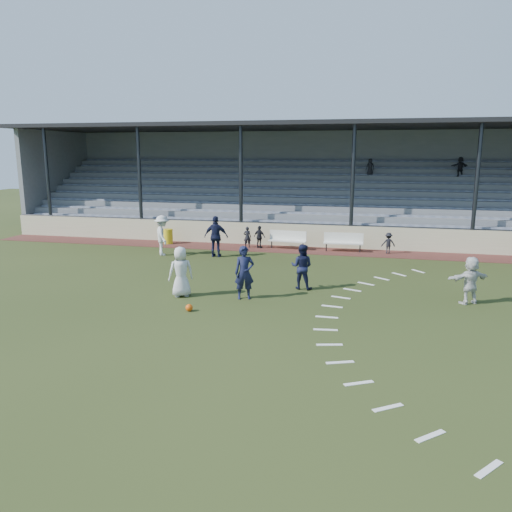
{
  "coord_description": "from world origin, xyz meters",
  "views": [
    {
      "loc": [
        4.08,
        -14.88,
        5.05
      ],
      "look_at": [
        0.0,
        2.5,
        1.3
      ],
      "focal_mm": 35.0,
      "sensor_mm": 36.0,
      "label": 1
    }
  ],
  "objects_px": {
    "bench_left": "(288,238)",
    "player_navy_lead": "(244,273)",
    "bench_right": "(343,240)",
    "football": "(189,308)",
    "trash_bin": "(168,236)",
    "player_white_lead": "(181,272)"
  },
  "relations": [
    {
      "from": "bench_left",
      "to": "player_navy_lead",
      "type": "relative_size",
      "value": 1.09
    },
    {
      "from": "bench_left",
      "to": "bench_right",
      "type": "relative_size",
      "value": 1.01
    },
    {
      "from": "bench_right",
      "to": "player_white_lead",
      "type": "bearing_deg",
      "value": -120.73
    },
    {
      "from": "bench_left",
      "to": "bench_right",
      "type": "bearing_deg",
      "value": 5.49
    },
    {
      "from": "trash_bin",
      "to": "player_white_lead",
      "type": "relative_size",
      "value": 0.45
    },
    {
      "from": "bench_left",
      "to": "player_white_lead",
      "type": "distance_m",
      "value": 9.77
    },
    {
      "from": "bench_left",
      "to": "player_white_lead",
      "type": "height_order",
      "value": "player_white_lead"
    },
    {
      "from": "bench_right",
      "to": "player_navy_lead",
      "type": "relative_size",
      "value": 1.08
    },
    {
      "from": "player_navy_lead",
      "to": "bench_left",
      "type": "bearing_deg",
      "value": 70.55
    },
    {
      "from": "bench_right",
      "to": "trash_bin",
      "type": "height_order",
      "value": "bench_right"
    },
    {
      "from": "football",
      "to": "player_navy_lead",
      "type": "relative_size",
      "value": 0.13
    },
    {
      "from": "bench_right",
      "to": "bench_left",
      "type": "bearing_deg",
      "value": 177.11
    },
    {
      "from": "trash_bin",
      "to": "player_navy_lead",
      "type": "relative_size",
      "value": 0.43
    },
    {
      "from": "bench_right",
      "to": "football",
      "type": "height_order",
      "value": "bench_right"
    },
    {
      "from": "bench_left",
      "to": "player_navy_lead",
      "type": "distance_m",
      "value": 9.31
    },
    {
      "from": "bench_right",
      "to": "trash_bin",
      "type": "relative_size",
      "value": 2.49
    },
    {
      "from": "bench_right",
      "to": "football",
      "type": "xyz_separation_m",
      "value": [
        -4.23,
        -11.05,
        -0.47
      ]
    },
    {
      "from": "bench_left",
      "to": "player_white_lead",
      "type": "relative_size",
      "value": 1.14
    },
    {
      "from": "football",
      "to": "trash_bin",
      "type": "bearing_deg",
      "value": 116.06
    },
    {
      "from": "football",
      "to": "player_white_lead",
      "type": "height_order",
      "value": "player_white_lead"
    },
    {
      "from": "football",
      "to": "player_white_lead",
      "type": "xyz_separation_m",
      "value": [
        -0.88,
        1.56,
        0.78
      ]
    },
    {
      "from": "football",
      "to": "player_navy_lead",
      "type": "bearing_deg",
      "value": 51.91
    }
  ]
}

